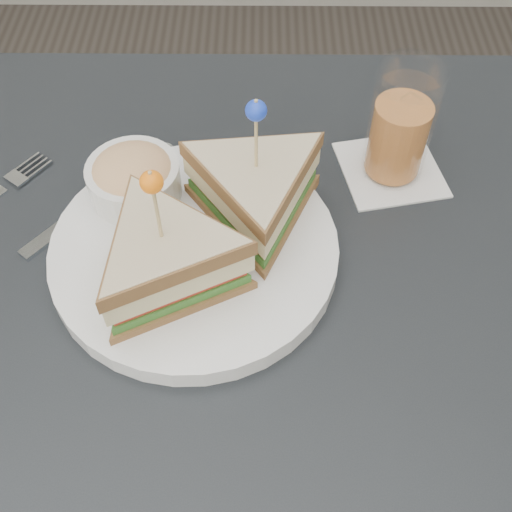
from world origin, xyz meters
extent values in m
plane|color=#3F3833|center=(0.00, 0.00, 0.00)|extent=(3.50, 3.50, 0.00)
cube|color=black|center=(0.00, 0.00, 0.73)|extent=(0.80, 0.80, 0.03)
cylinder|color=black|center=(-0.35, 0.35, 0.36)|extent=(0.04, 0.04, 0.72)
cylinder|color=black|center=(0.35, 0.35, 0.36)|extent=(0.04, 0.04, 0.72)
cylinder|color=white|center=(-0.05, 0.05, 0.76)|extent=(0.32, 0.32, 0.02)
cylinder|color=white|center=(-0.05, 0.05, 0.77)|extent=(0.32, 0.32, 0.01)
cylinder|color=#D5B97A|center=(-0.07, 0.00, 0.88)|extent=(0.00, 0.00, 0.09)
sphere|color=orange|center=(-0.07, 0.00, 0.91)|extent=(0.02, 0.02, 0.02)
cylinder|color=#D5B97A|center=(0.01, 0.09, 0.88)|extent=(0.00, 0.00, 0.09)
sphere|color=blue|center=(0.01, 0.09, 0.91)|extent=(0.02, 0.02, 0.02)
cylinder|color=white|center=(-0.12, 0.12, 0.79)|extent=(0.11, 0.11, 0.04)
ellipsoid|color=#E0B772|center=(-0.12, 0.12, 0.81)|extent=(0.09, 0.09, 0.04)
cube|color=white|center=(-0.27, 0.16, 0.75)|extent=(0.03, 0.03, 0.00)
cube|color=silver|center=(-0.20, 0.08, 0.75)|extent=(0.08, 0.09, 0.01)
cube|color=silver|center=(-0.14, 0.16, 0.75)|extent=(0.09, 0.11, 0.00)
cylinder|color=silver|center=(-0.10, 0.20, 0.75)|extent=(0.03, 0.03, 0.00)
cube|color=white|center=(0.17, 0.18, 0.75)|extent=(0.13, 0.13, 0.00)
cylinder|color=#C87638|center=(0.17, 0.18, 0.80)|extent=(0.07, 0.07, 0.09)
cylinder|color=white|center=(0.17, 0.18, 0.82)|extent=(0.08, 0.08, 0.14)
cube|color=white|center=(0.17, 0.18, 0.84)|extent=(0.02, 0.02, 0.02)
cube|color=white|center=(0.16, 0.17, 0.84)|extent=(0.02, 0.02, 0.02)
camera|label=1|loc=(0.01, -0.36, 1.29)|focal=45.00mm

